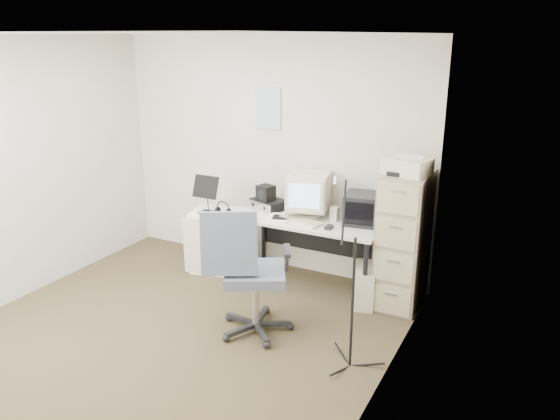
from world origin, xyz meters
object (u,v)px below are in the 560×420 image
at_px(filing_cabinet, 403,240).
at_px(office_chair, 255,271).
at_px(desk, 309,252).
at_px(side_cart, 218,240).

bearing_deg(filing_cabinet, office_chair, -131.89).
relative_size(desk, side_cart, 2.23).
xyz_separation_m(office_chair, side_cart, (-1.03, 0.98, -0.23)).
height_order(office_chair, side_cart, office_chair).
distance_m(desk, office_chair, 1.08).
bearing_deg(side_cart, filing_cabinet, -11.56).
relative_size(office_chair, side_cart, 1.69).
bearing_deg(filing_cabinet, desk, -178.19).
relative_size(desk, office_chair, 1.32).
xyz_separation_m(filing_cabinet, desk, (-0.95, -0.03, -0.29)).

